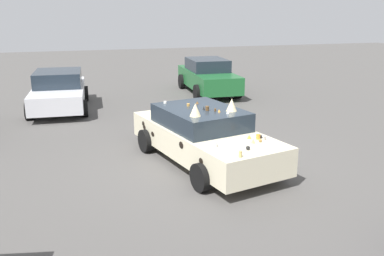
{
  "coord_description": "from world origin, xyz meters",
  "views": [
    {
      "loc": [
        -9.15,
        3.02,
        3.64
      ],
      "look_at": [
        0.0,
        0.3,
        0.9
      ],
      "focal_mm": 39.04,
      "sensor_mm": 36.0,
      "label": 1
    }
  ],
  "objects": [
    {
      "name": "ground_plane",
      "position": [
        0.0,
        0.0,
        0.0
      ],
      "size": [
        60.0,
        60.0,
        0.0
      ],
      "primitive_type": "plane",
      "color": "#514F4C"
    },
    {
      "name": "art_car_decorated",
      "position": [
        0.03,
        0.01,
        0.69
      ],
      "size": [
        4.84,
        2.77,
        1.62
      ],
      "rotation": [
        0.0,
        0.0,
        3.37
      ],
      "color": "beige",
      "rests_on": "ground"
    },
    {
      "name": "parked_sedan_far_right",
      "position": [
        8.25,
        -2.88,
        0.76
      ],
      "size": [
        4.6,
        2.08,
        1.51
      ],
      "rotation": [
        0.0,
        0.0,
        3.11
      ],
      "color": "#1E602D",
      "rests_on": "ground"
    },
    {
      "name": "parked_sedan_near_right",
      "position": [
        6.9,
        3.41,
        0.71
      ],
      "size": [
        4.45,
        2.24,
        1.42
      ],
      "rotation": [
        0.0,
        0.0,
        3.08
      ],
      "color": "silver",
      "rests_on": "ground"
    }
  ]
}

